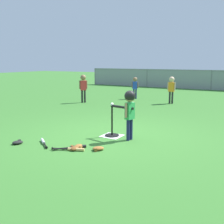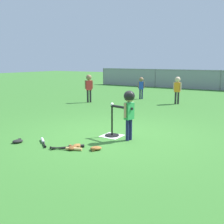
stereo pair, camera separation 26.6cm
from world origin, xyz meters
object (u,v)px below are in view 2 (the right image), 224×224
Objects in this scene: baseball_on_tee at (112,104)px; glove_by_plate at (18,141)px; batter_child at (129,105)px; spare_bat_black at (73,147)px; batting_tee at (112,131)px; glove_outfield_drop at (72,148)px; fielder_deep_center at (89,85)px; fielder_near_right at (141,85)px; glove_near_bats at (77,146)px; glove_tossed_aside at (96,148)px; fielder_deep_left at (177,87)px; spare_bat_silver at (43,141)px; spare_bat_wood at (70,149)px.

glove_by_plate is at bearing -132.52° from baseball_on_tee.
spare_bat_black is at bearing -121.22° from batter_child.
glove_outfield_drop is (-0.13, -1.24, -0.07)m from batting_tee.
spare_bat_black is (3.36, -5.07, -0.69)m from fielder_deep_center.
batter_child is at bearing -11.87° from batting_tee.
fielder_near_right is 3.95× the size of glove_near_bats.
batting_tee reaches higher than glove_tossed_aside.
batter_child is 5.53m from fielder_deep_left.
glove_near_bats is at bearing -120.97° from batter_child.
batter_child is 2.42m from glove_by_plate.
batter_child is at bearing 58.78° from spare_bat_black.
batter_child is at bearing 59.03° from glove_near_bats.
baseball_on_tee reaches higher than glove_near_bats.
fielder_near_right is 1.88× the size of spare_bat_silver.
spare_bat_silver is at bearing 178.34° from glove_outfield_drop.
fielder_near_right is 7.54m from spare_bat_wood.
spare_bat_black is (-0.65, -1.07, -0.73)m from batter_child.
fielder_near_right reaches higher than glove_outfield_drop.
baseball_on_tee is at bearing 105.04° from glove_tossed_aside.
fielder_near_right is 7.50m from glove_by_plate.
spare_bat_wood is 0.13m from spare_bat_black.
batter_child reaches higher than baseball_on_tee.
spare_bat_silver is at bearing -95.05° from fielder_deep_left.
spare_bat_black is 1.96× the size of glove_outfield_drop.
fielder_deep_left is 4.37× the size of glove_near_bats.
fielder_deep_left is 1.76× the size of spare_bat_wood.
spare_bat_black is 2.08× the size of glove_near_bats.
fielder_deep_center is at bearing 123.26° from spare_bat_wood.
glove_by_plate is 1.02× the size of glove_outfield_drop.
fielder_deep_left is 0.95× the size of fielder_deep_center.
batting_tee is 9.28× the size of baseball_on_tee.
batter_child reaches higher than glove_tossed_aside.
baseball_on_tee is at bearing 84.40° from spare_bat_wood.
fielder_deep_center is 4.36× the size of glove_outfield_drop.
fielder_deep_center is at bearing 123.55° from spare_bat_black.
spare_bat_black is 1.88× the size of glove_tossed_aside.
glove_near_bats is (0.05, 0.07, 0.01)m from spare_bat_black.
fielder_deep_center is 2.45m from fielder_near_right.
spare_bat_black is (-0.04, 0.12, -0.00)m from spare_bat_wood.
spare_bat_wood is 2.25× the size of glove_tossed_aside.
glove_outfield_drop is at bearing -95.80° from baseball_on_tee.
batting_tee is at bearing 84.40° from spare_bat_wood.
fielder_deep_left is 2.08× the size of spare_bat_silver.
batter_child is at bearing 37.03° from glove_by_plate.
batting_tee is at bearing -86.29° from fielder_deep_left.
glove_outfield_drop is at bearing -91.22° from glove_near_bats.
glove_by_plate is at bearing -68.17° from fielder_deep_center.
fielder_deep_center is 2.22× the size of spare_bat_black.
spare_bat_black is (-0.17, -1.17, -0.08)m from batting_tee.
glove_by_plate is (-1.02, -6.86, -0.65)m from fielder_deep_left.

